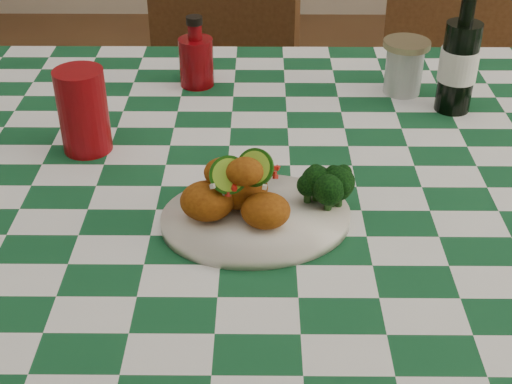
# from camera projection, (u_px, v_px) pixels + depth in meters

# --- Properties ---
(dining_table) EXTENTS (1.66, 1.06, 0.79)m
(dining_table) POSITION_uv_depth(u_px,v_px,m) (285.00, 338.00, 1.39)
(dining_table) COLOR #124A26
(dining_table) RESTS_ON ground
(plate) EXTENTS (0.30, 0.25, 0.02)m
(plate) POSITION_uv_depth(u_px,v_px,m) (256.00, 219.00, 1.03)
(plate) COLOR silver
(plate) RESTS_ON dining_table
(fried_chicken_pile) EXTENTS (0.15, 0.11, 0.09)m
(fried_chicken_pile) POSITION_uv_depth(u_px,v_px,m) (245.00, 186.00, 1.00)
(fried_chicken_pile) COLOR #924B0E
(fried_chicken_pile) RESTS_ON plate
(broccoli_side) EXTENTS (0.08, 0.08, 0.06)m
(broccoli_side) POSITION_uv_depth(u_px,v_px,m) (323.00, 193.00, 1.02)
(broccoli_side) COLOR black
(broccoli_side) RESTS_ON plate
(red_tumbler) EXTENTS (0.10, 0.10, 0.14)m
(red_tumbler) POSITION_uv_depth(u_px,v_px,m) (83.00, 111.00, 1.18)
(red_tumbler) COLOR maroon
(red_tumbler) RESTS_ON dining_table
(ketchup_bottle) EXTENTS (0.07, 0.07, 0.14)m
(ketchup_bottle) POSITION_uv_depth(u_px,v_px,m) (196.00, 51.00, 1.40)
(ketchup_bottle) COLOR #6A0509
(ketchup_bottle) RESTS_ON dining_table
(mason_jar) EXTENTS (0.10, 0.10, 0.11)m
(mason_jar) POSITION_uv_depth(u_px,v_px,m) (404.00, 67.00, 1.38)
(mason_jar) COLOR #B2BCBA
(mason_jar) RESTS_ON dining_table
(beer_bottle) EXTENTS (0.07, 0.07, 0.24)m
(beer_bottle) POSITION_uv_depth(u_px,v_px,m) (461.00, 49.00, 1.28)
(beer_bottle) COLOR black
(beer_bottle) RESTS_ON dining_table
(wooden_chair_left) EXTENTS (0.58, 0.60, 0.97)m
(wooden_chair_left) POSITION_uv_depth(u_px,v_px,m) (194.00, 121.00, 1.95)
(wooden_chair_left) COLOR #472814
(wooden_chair_left) RESTS_ON ground
(wooden_chair_right) EXTENTS (0.47, 0.49, 0.90)m
(wooden_chair_right) POSITION_uv_depth(u_px,v_px,m) (450.00, 128.00, 2.00)
(wooden_chair_right) COLOR #472814
(wooden_chair_right) RESTS_ON ground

